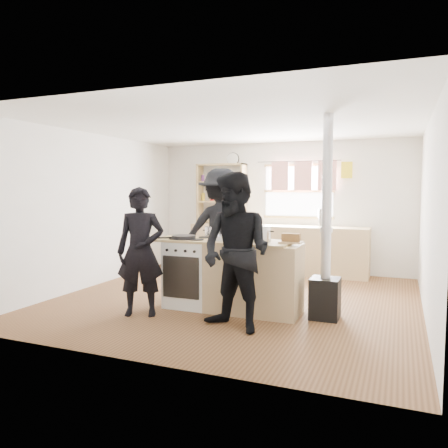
{
  "coord_description": "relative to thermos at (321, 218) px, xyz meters",
  "views": [
    {
      "loc": [
        2.18,
        -5.85,
        1.61
      ],
      "look_at": [
        -0.15,
        -0.1,
        1.1
      ],
      "focal_mm": 35.0,
      "sensor_mm": 36.0,
      "label": 1
    }
  ],
  "objects": [
    {
      "name": "ground",
      "position": [
        -0.83,
        -2.22,
        -1.07
      ],
      "size": [
        5.0,
        5.0,
        0.01
      ],
      "primitive_type": "cube",
      "color": "brown",
      "rests_on": "ground"
    },
    {
      "name": "back_counter",
      "position": [
        -0.83,
        0.0,
        -0.61
      ],
      "size": [
        3.4,
        0.55,
        0.9
      ],
      "primitive_type": "cube",
      "color": "tan",
      "rests_on": "ground"
    },
    {
      "name": "shelving_unit",
      "position": [
        -2.03,
        0.12,
        0.45
      ],
      "size": [
        1.0,
        0.28,
        1.2
      ],
      "color": "tan",
      "rests_on": "back_counter"
    },
    {
      "name": "thermos",
      "position": [
        0.0,
        0.0,
        0.0
      ],
      "size": [
        0.1,
        0.1,
        0.32
      ],
      "primitive_type": "cylinder",
      "color": "silver",
      "rests_on": "back_counter"
    },
    {
      "name": "cooking_island",
      "position": [
        -0.69,
        -2.77,
        -0.59
      ],
      "size": [
        1.97,
        0.64,
        0.93
      ],
      "color": "white",
      "rests_on": "ground"
    },
    {
      "name": "skillet_greens",
      "position": [
        -1.33,
        -2.89,
        -0.1
      ],
      "size": [
        0.46,
        0.46,
        0.05
      ],
      "color": "black",
      "rests_on": "cooking_island"
    },
    {
      "name": "roast_tray",
      "position": [
        -0.76,
        -2.83,
        -0.09
      ],
      "size": [
        0.39,
        0.3,
        0.07
      ],
      "color": "silver",
      "rests_on": "cooking_island"
    },
    {
      "name": "stockpot_stove",
      "position": [
        -1.05,
        -2.58,
        -0.05
      ],
      "size": [
        0.21,
        0.21,
        0.17
      ],
      "color": "silver",
      "rests_on": "cooking_island"
    },
    {
      "name": "stockpot_counter",
      "position": [
        -0.31,
        -2.76,
        -0.03
      ],
      "size": [
        0.31,
        0.31,
        0.23
      ],
      "color": "#BBBBBD",
      "rests_on": "cooking_island"
    },
    {
      "name": "bread_board",
      "position": [
        0.1,
        -2.76,
        -0.08
      ],
      "size": [
        0.28,
        0.2,
        0.12
      ],
      "color": "tan",
      "rests_on": "cooking_island"
    },
    {
      "name": "flue_heater",
      "position": [
        0.52,
        -2.69,
        -0.41
      ],
      "size": [
        0.35,
        0.35,
        2.5
      ],
      "color": "black",
      "rests_on": "ground"
    },
    {
      "name": "person_near_left",
      "position": [
        -1.67,
        -3.41,
        -0.25
      ],
      "size": [
        0.69,
        0.58,
        1.63
      ],
      "primitive_type": "imported",
      "rotation": [
        0.0,
        0.0,
        0.37
      ],
      "color": "black",
      "rests_on": "ground"
    },
    {
      "name": "person_near_right",
      "position": [
        -0.34,
        -3.53,
        -0.16
      ],
      "size": [
        1.04,
        0.91,
        1.79
      ],
      "primitive_type": "imported",
      "rotation": [
        0.0,
        0.0,
        -0.31
      ],
      "color": "black",
      "rests_on": "ground"
    },
    {
      "name": "person_far",
      "position": [
        -1.22,
        -1.83,
        -0.1
      ],
      "size": [
        1.4,
        1.07,
        1.91
      ],
      "primitive_type": "imported",
      "rotation": [
        0.0,
        0.0,
        3.47
      ],
      "color": "black",
      "rests_on": "ground"
    }
  ]
}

